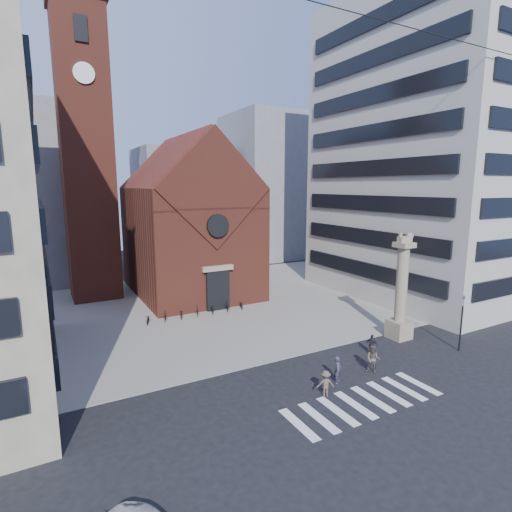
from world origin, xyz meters
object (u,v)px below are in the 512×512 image
at_px(lion_column, 401,297).
at_px(traffic_light, 461,322).
at_px(pedestrian_2, 372,344).
at_px(pedestrian_1, 373,359).
at_px(pedestrian_0, 338,370).
at_px(scooter_0, 148,319).

bearing_deg(lion_column, traffic_light, -63.54).
xyz_separation_m(traffic_light, pedestrian_2, (-6.27, 2.67, -1.52)).
xyz_separation_m(lion_column, pedestrian_2, (-4.28, -1.33, -2.69)).
height_order(pedestrian_1, pedestrian_2, pedestrian_1).
relative_size(pedestrian_0, scooter_0, 1.12).
bearing_deg(pedestrian_2, scooter_0, 21.80).
bearing_deg(pedestrian_0, scooter_0, 76.52).
distance_m(lion_column, pedestrian_2, 5.23).
distance_m(pedestrian_0, pedestrian_2, 5.46).
relative_size(pedestrian_2, scooter_0, 0.99).
distance_m(lion_column, pedestrian_0, 10.26).
height_order(lion_column, scooter_0, lion_column).
relative_size(traffic_light, pedestrian_0, 2.47).
xyz_separation_m(pedestrian_0, scooter_0, (-7.86, 16.57, -0.41)).
bearing_deg(scooter_0, pedestrian_2, -29.64).
relative_size(pedestrian_0, pedestrian_1, 0.92).
bearing_deg(traffic_light, pedestrian_2, 156.91).
height_order(traffic_light, scooter_0, traffic_light).
xyz_separation_m(pedestrian_1, scooter_0, (-10.80, 16.64, -0.49)).
relative_size(traffic_light, scooter_0, 2.77).
height_order(pedestrian_0, scooter_0, pedestrian_0).
distance_m(traffic_light, pedestrian_1, 8.47).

